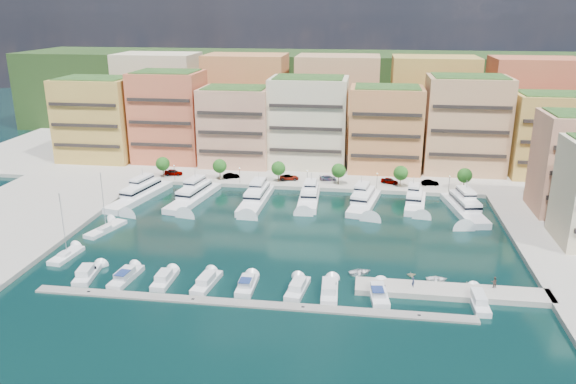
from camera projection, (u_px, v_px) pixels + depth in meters
name	position (u px, v px, depth m)	size (l,w,h in m)	color
ground	(291.00, 234.00, 117.80)	(400.00, 400.00, 0.00)	black
north_quay	(318.00, 159.00, 176.11)	(220.00, 64.00, 2.00)	#9E998E
hillside	(329.00, 128.00, 221.25)	(240.00, 40.00, 58.00)	#183616
south_pontoon	(247.00, 305.00, 89.99)	(72.00, 2.20, 0.35)	gray
finger_pier	(452.00, 295.00, 93.12)	(32.00, 5.00, 2.00)	#9E998E
apartment_0	(97.00, 119.00, 169.45)	(22.00, 16.50, 24.80)	gold
apartment_1	(169.00, 116.00, 168.08)	(20.00, 16.50, 26.80)	#CD6A44
apartment_2	(236.00, 126.00, 164.03)	(20.00, 15.50, 22.80)	tan
apartment_3	(309.00, 122.00, 162.65)	(22.00, 16.50, 25.80)	beige
apartment_4	(385.00, 129.00, 158.15)	(20.00, 15.50, 23.80)	#D88051
apartment_5	(465.00, 124.00, 156.63)	(22.00, 16.50, 26.80)	tan
apartment_6	(549.00, 135.00, 152.44)	(20.00, 15.50, 22.80)	gold
backblock_0	(160.00, 99.00, 189.72)	(26.00, 18.00, 30.00)	beige
backblock_1	(247.00, 101.00, 185.72)	(26.00, 18.00, 30.00)	#D88051
backblock_2	(337.00, 103.00, 181.73)	(26.00, 18.00, 30.00)	tan
backblock_3	(432.00, 105.00, 177.73)	(26.00, 18.00, 30.00)	gold
backblock_4	(531.00, 107.00, 173.74)	(26.00, 18.00, 30.00)	#CD6A44
tree_0	(163.00, 164.00, 153.15)	(3.80, 3.80, 5.65)	#473323
tree_1	(220.00, 166.00, 151.02)	(3.80, 3.80, 5.65)	#473323
tree_2	(278.00, 168.00, 148.89)	(3.80, 3.80, 5.65)	#473323
tree_3	(339.00, 171.00, 146.76)	(3.80, 3.80, 5.65)	#473323
tree_4	(401.00, 173.00, 144.63)	(3.80, 3.80, 5.65)	#473323
tree_5	(465.00, 176.00, 142.50)	(3.80, 3.80, 5.65)	#473323
lamppost_0	(174.00, 170.00, 150.74)	(0.30, 0.30, 4.20)	black
lamppost_1	(240.00, 173.00, 148.35)	(0.30, 0.30, 4.20)	black
lamppost_2	(307.00, 175.00, 145.95)	(0.30, 0.30, 4.20)	black
lamppost_3	(377.00, 178.00, 143.55)	(0.30, 0.30, 4.20)	black
lamppost_4	(449.00, 181.00, 141.15)	(0.30, 0.30, 4.20)	black
yacht_0	(141.00, 194.00, 139.85)	(9.29, 24.11, 7.30)	white
yacht_1	(194.00, 196.00, 138.68)	(8.67, 22.71, 7.30)	white
yacht_2	(256.00, 197.00, 137.10)	(5.66, 21.25, 7.30)	white
yacht_3	(309.00, 197.00, 137.27)	(5.18, 16.93, 7.30)	white
yacht_4	(364.00, 201.00, 134.71)	(8.31, 19.15, 7.30)	white
yacht_5	(415.00, 201.00, 134.53)	(6.13, 15.65, 7.30)	white
yacht_6	(464.00, 207.00, 130.53)	(8.62, 21.68, 7.30)	white
cruiser_0	(87.00, 275.00, 98.91)	(3.86, 8.18, 2.55)	silver
cruiser_1	(126.00, 277.00, 97.91)	(3.56, 8.94, 2.66)	silver
cruiser_2	(165.00, 280.00, 97.01)	(2.73, 7.48, 2.55)	silver
cruiser_3	(207.00, 283.00, 96.00)	(3.70, 8.71, 2.55)	silver
cruiser_4	(247.00, 285.00, 95.05)	(2.79, 7.53, 2.66)	silver
cruiser_5	(298.00, 289.00, 93.91)	(3.69, 8.33, 2.55)	silver
cruiser_6	(330.00, 291.00, 93.19)	(3.05, 8.87, 2.55)	silver
cruiser_7	(378.00, 294.00, 92.11)	(3.76, 8.49, 2.66)	silver
cruiser_9	(478.00, 301.00, 90.01)	(2.72, 9.23, 2.55)	silver
sailboat_0	(66.00, 256.00, 106.80)	(3.71, 8.35, 13.20)	white
sailboat_1	(106.00, 229.00, 119.64)	(5.65, 10.92, 13.20)	white
tender_1	(411.00, 274.00, 99.30)	(1.38, 1.60, 0.85)	#C0B892
tender_3	(467.00, 284.00, 95.66)	(1.47, 1.70, 0.90)	beige
tender_2	(437.00, 279.00, 97.63)	(2.60, 3.65, 0.75)	white
tender_0	(360.00, 272.00, 100.14)	(2.90, 4.05, 0.84)	white
car_0	(173.00, 172.00, 155.67)	(2.01, 4.99, 1.70)	gray
car_1	(231.00, 176.00, 152.92)	(1.53, 4.40, 1.45)	gray
car_2	(289.00, 177.00, 151.53)	(2.40, 5.21, 1.45)	gray
car_3	(328.00, 178.00, 151.19)	(1.86, 4.58, 1.33)	gray
car_4	(390.00, 181.00, 148.28)	(1.83, 4.55, 1.55)	gray
car_5	(430.00, 183.00, 146.87)	(1.55, 4.44, 1.46)	gray
person_0	(413.00, 282.00, 93.42)	(0.65, 0.43, 1.79)	#283151
person_1	(494.00, 282.00, 93.13)	(0.94, 0.73, 1.93)	brown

